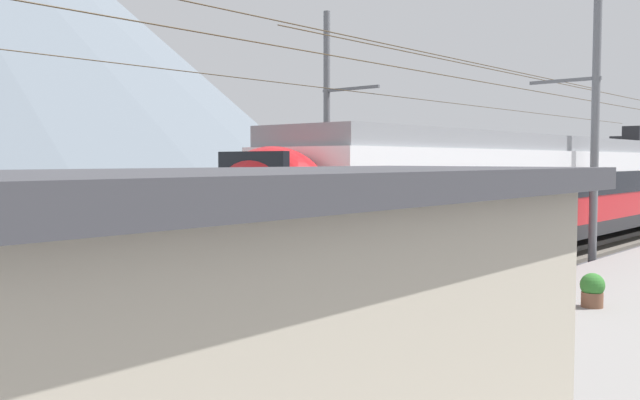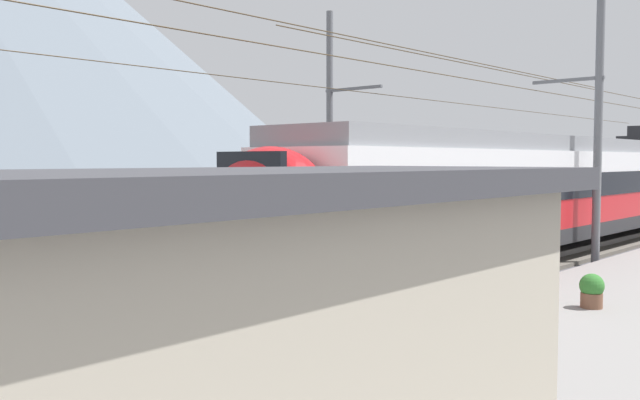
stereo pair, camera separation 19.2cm
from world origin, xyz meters
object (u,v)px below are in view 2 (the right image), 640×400
object	(u,v)px
catenary_mast_far_side	(333,127)
passenger_walking	(381,327)
train_far_track	(590,177)
platform_shelter	(273,397)
train_near_platform	(589,185)
potted_plant_by_shelter	(592,289)
platform_sign	(421,233)
potted_plant_platform_edge	(489,279)
catenary_mast_mid	(593,126)
handbag_near_sign	(404,317)
handbag_beside_passenger	(438,386)

from	to	relation	value
catenary_mast_far_side	passenger_walking	world-z (taller)	catenary_mast_far_side
train_far_track	platform_shelter	size ratio (longest dim) A/B	7.09
train_near_platform	passenger_walking	size ratio (longest dim) A/B	19.68
potted_plant_by_shelter	platform_shelter	size ratio (longest dim) A/B	0.14
train_near_platform	potted_plant_by_shelter	size ratio (longest dim) A/B	50.65
train_far_track	potted_plant_by_shelter	bearing A→B (deg)	-159.03
platform_shelter	platform_sign	bearing A→B (deg)	27.00
passenger_walking	potted_plant_by_shelter	xyz separation A→B (m)	(6.95, 0.27, -0.59)
potted_plant_by_shelter	potted_plant_platform_edge	bearing A→B (deg)	121.07
platform_sign	passenger_walking	xyz separation A→B (m)	(-3.09, -1.56, -0.70)
catenary_mast_mid	potted_plant_platform_edge	bearing A→B (deg)	-171.84
potted_plant_platform_edge	platform_shelter	size ratio (longest dim) A/B	0.19
catenary_mast_mid	platform_shelter	bearing A→B (deg)	-164.84
handbag_near_sign	platform_sign	bearing A→B (deg)	-116.30
catenary_mast_far_side	passenger_walking	size ratio (longest dim) A/B	29.33
passenger_walking	handbag_near_sign	xyz separation A→B (m)	(3.33, 2.06, -0.78)
platform_shelter	train_far_track	bearing A→B (deg)	18.05
platform_sign	handbag_beside_passenger	size ratio (longest dim) A/B	5.97
handbag_beside_passenger	platform_shelter	distance (m)	4.51
train_far_track	passenger_walking	xyz separation A→B (m)	(-31.06, -9.51, -0.96)
catenary_mast_far_side	handbag_near_sign	distance (m)	13.58
passenger_walking	potted_plant_by_shelter	bearing A→B (deg)	2.23
passenger_walking	catenary_mast_far_side	bearing A→B (deg)	43.12
train_near_platform	potted_plant_by_shelter	distance (m)	12.75
train_far_track	platform_shelter	xyz separation A→B (m)	(-34.34, -11.19, -0.50)
potted_plant_by_shelter	catenary_mast_far_side	bearing A→B (deg)	64.59
handbag_near_sign	platform_shelter	size ratio (longest dim) A/B	0.10
platform_sign	passenger_walking	size ratio (longest dim) A/B	1.32
platform_sign	handbag_near_sign	bearing A→B (deg)	63.70
catenary_mast_mid	platform_sign	size ratio (longest dim) A/B	22.18
potted_plant_platform_edge	train_near_platform	bearing A→B (deg)	13.00
platform_sign	platform_shelter	distance (m)	7.15
potted_plant_platform_edge	handbag_beside_passenger	bearing A→B (deg)	-157.60
handbag_beside_passenger	platform_shelter	world-z (taller)	platform_shelter
train_far_track	catenary_mast_far_side	distance (m)	18.99
handbag_beside_passenger	train_near_platform	bearing A→B (deg)	15.81
catenary_mast_mid	platform_sign	xyz separation A→B (m)	(-11.27, -1.54, -2.19)
catenary_mast_far_side	passenger_walking	distance (m)	17.12
train_near_platform	platform_sign	xyz separation A→B (m)	(-15.66, -3.28, -0.27)
catenary_mast_far_side	platform_shelter	xyz separation A→B (m)	(-15.57, -13.19, -2.59)
handbag_beside_passenger	passenger_walking	bearing A→B (deg)	163.64
train_far_track	handbag_near_sign	bearing A→B (deg)	-164.95
platform_sign	potted_plant_platform_edge	size ratio (longest dim) A/B	2.60
train_near_platform	catenary_mast_far_side	size ratio (longest dim) A/B	0.67
train_near_platform	platform_shelter	bearing A→B (deg)	-163.50
handbag_near_sign	handbag_beside_passenger	bearing A→B (deg)	-137.81
handbag_beside_passenger	train_far_track	bearing A→B (deg)	17.85
handbag_beside_passenger	handbag_near_sign	distance (m)	3.41
platform_sign	passenger_walking	world-z (taller)	platform_sign
catenary_mast_mid	passenger_walking	xyz separation A→B (m)	(-14.35, -3.10, -2.88)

